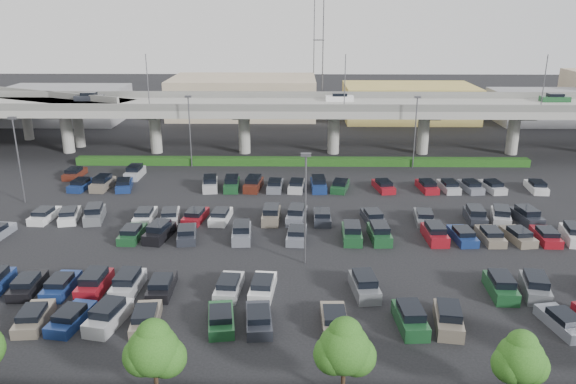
# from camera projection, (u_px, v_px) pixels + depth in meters

# --- Properties ---
(ground) EXTENTS (280.00, 280.00, 0.00)m
(ground) POSITION_uv_depth(u_px,v_px,m) (304.00, 230.00, 58.50)
(ground) COLOR black
(overpass) EXTENTS (150.00, 13.00, 15.80)m
(overpass) POSITION_uv_depth(u_px,v_px,m) (300.00, 109.00, 86.69)
(overpass) COLOR gray
(overpass) RESTS_ON ground
(on_ramp) EXTENTS (50.93, 30.13, 8.80)m
(on_ramp) POSITION_uv_depth(u_px,v_px,m) (3.00, 98.00, 97.92)
(on_ramp) COLOR gray
(on_ramp) RESTS_ON ground
(hedge) EXTENTS (66.00, 1.60, 1.10)m
(hedge) POSITION_uv_depth(u_px,v_px,m) (302.00, 161.00, 82.04)
(hedge) COLOR #123710
(hedge) RESTS_ON ground
(tree_row) EXTENTS (65.07, 3.66, 5.94)m
(tree_row) POSITION_uv_depth(u_px,v_px,m) (322.00, 348.00, 32.21)
(tree_row) COLOR #332316
(tree_row) RESTS_ON ground
(parked_cars) EXTENTS (63.00, 41.59, 1.67)m
(parked_cars) POSITION_uv_depth(u_px,v_px,m) (297.00, 237.00, 55.10)
(parked_cars) COLOR navy
(parked_cars) RESTS_ON ground
(light_poles) EXTENTS (66.90, 48.38, 10.30)m
(light_poles) POSITION_uv_depth(u_px,v_px,m) (265.00, 167.00, 58.49)
(light_poles) COLOR #4F5055
(light_poles) RESTS_ON ground
(distant_buildings) EXTENTS (138.00, 24.00, 9.00)m
(distant_buildings) POSITION_uv_depth(u_px,v_px,m) (360.00, 100.00, 115.78)
(distant_buildings) COLOR slate
(distant_buildings) RESTS_ON ground
(comm_tower) EXTENTS (2.40, 2.40, 30.00)m
(comm_tower) POSITION_uv_depth(u_px,v_px,m) (319.00, 37.00, 123.71)
(comm_tower) COLOR #4F5055
(comm_tower) RESTS_ON ground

